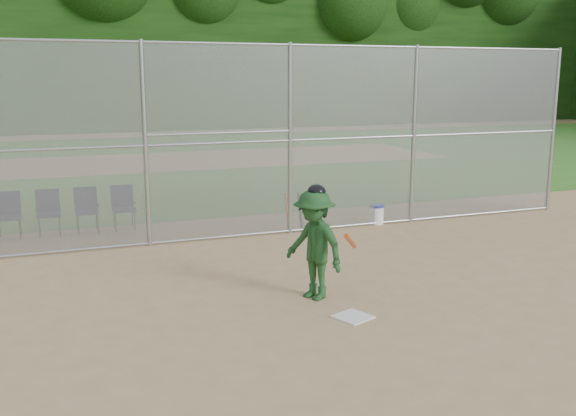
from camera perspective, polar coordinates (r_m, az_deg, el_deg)
name	(u,v)px	position (r m, az deg, el deg)	size (l,w,h in m)	color
ground	(352,319)	(9.09, 5.71, -9.79)	(100.00, 100.00, 0.00)	tan
grass_strip	(149,162)	(26.05, -12.29, 4.03)	(100.00, 100.00, 0.00)	#316F21
dirt_patch_far	(149,162)	(26.05, -12.29, 4.03)	(24.00, 24.00, 0.00)	tan
backstop_fence	(244,139)	(13.18, -3.90, 6.17)	(16.09, 0.09, 4.00)	gray
treeline	(135,22)	(27.91, -13.45, 15.78)	(81.00, 60.00, 11.00)	black
home_plate	(353,317)	(9.14, 5.78, -9.60)	(0.45, 0.45, 0.02)	white
batter_at_plate	(314,244)	(9.62, 2.37, -3.22)	(1.16, 1.36, 1.76)	#1C4820
water_cooler	(377,214)	(14.80, 7.88, -0.54)	(0.35, 0.35, 0.44)	white
spare_bats	(294,212)	(13.99, 0.51, -0.34)	(0.36, 0.31, 0.84)	#D84C14
chair_2	(9,216)	(14.47, -23.58, -0.66)	(0.54, 0.52, 0.96)	black
chair_3	(49,213)	(14.45, -20.51, -0.44)	(0.54, 0.52, 0.96)	black
chair_4	(87,211)	(14.47, -17.45, -0.22)	(0.54, 0.52, 0.96)	black
chair_5	(124,208)	(14.53, -14.40, 0.00)	(0.54, 0.52, 0.96)	black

